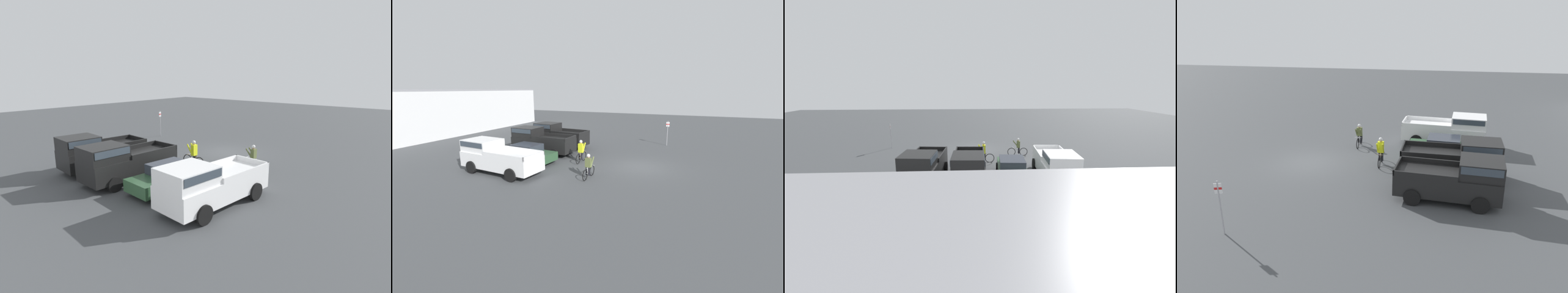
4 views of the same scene
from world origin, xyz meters
TOP-DOWN VIEW (x-y plane):
  - ground_plane at (0.00, 0.00)m, footprint 80.00×80.00m
  - pickup_truck_0 at (-4.80, 8.55)m, footprint 2.61×5.72m
  - sedan_0 at (-2.04, 8.09)m, footprint 2.24×4.50m
  - pickup_truck_1 at (0.78, 8.82)m, footprint 2.37×5.42m
  - pickup_truck_2 at (3.60, 8.61)m, footprint 2.63×5.23m
  - cyclist_0 at (-0.43, 4.36)m, footprint 1.77×0.46m
  - cyclist_1 at (-3.55, 2.45)m, footprint 1.76×0.46m
  - fire_lane_sign at (8.19, -0.97)m, footprint 0.10×0.30m

SIDE VIEW (x-z plane):
  - ground_plane at x=0.00m, z-range 0.00..0.00m
  - sedan_0 at x=-2.04m, z-range 0.01..1.40m
  - cyclist_1 at x=-3.55m, z-range -0.02..1.55m
  - cyclist_0 at x=-0.43m, z-range -0.03..1.71m
  - pickup_truck_0 at x=-4.80m, z-range 0.05..2.17m
  - pickup_truck_1 at x=0.78m, z-range 0.03..2.23m
  - pickup_truck_2 at x=3.60m, z-range 0.04..2.27m
  - fire_lane_sign at x=8.19m, z-range 0.25..2.67m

